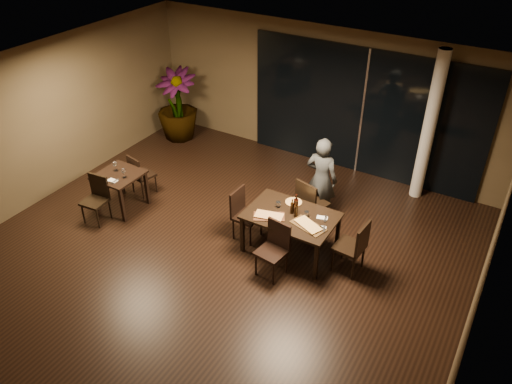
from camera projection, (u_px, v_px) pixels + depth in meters
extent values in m
plane|color=black|center=(216.00, 256.00, 8.57)|extent=(8.00, 8.00, 0.00)
cube|color=#4E4029|center=(321.00, 95.00, 10.64)|extent=(8.00, 0.10, 3.00)
cube|color=#4E4029|center=(37.00, 124.00, 9.46)|extent=(0.10, 8.00, 3.00)
cube|color=#4E4029|center=(488.00, 274.00, 6.01)|extent=(0.10, 8.00, 3.00)
cube|color=silver|center=(207.00, 90.00, 6.90)|extent=(8.00, 8.00, 0.04)
cube|color=black|center=(363.00, 113.00, 10.24)|extent=(5.00, 0.06, 2.70)
cylinder|color=silver|center=(429.00, 128.00, 9.34)|extent=(0.24, 0.24, 3.00)
cube|color=black|center=(291.00, 216.00, 8.31)|extent=(1.50, 1.00, 0.04)
cube|color=black|center=(242.00, 234.00, 8.50)|extent=(0.06, 0.06, 0.71)
cube|color=black|center=(316.00, 262.00, 7.91)|extent=(0.06, 0.06, 0.71)
cube|color=black|center=(268.00, 209.00, 9.13)|extent=(0.06, 0.06, 0.71)
cube|color=black|center=(338.00, 233.00, 8.54)|extent=(0.06, 0.06, 0.71)
cube|color=black|center=(119.00, 175.00, 9.40)|extent=(0.80, 0.80, 0.04)
cube|color=black|center=(96.00, 195.00, 9.51)|extent=(0.06, 0.06, 0.71)
cube|color=black|center=(122.00, 205.00, 9.22)|extent=(0.06, 0.06, 0.71)
cube|color=black|center=(121.00, 179.00, 10.00)|extent=(0.06, 0.06, 0.71)
cube|color=black|center=(147.00, 188.00, 9.71)|extent=(0.06, 0.06, 0.71)
cube|color=black|center=(313.00, 204.00, 9.03)|extent=(0.58, 0.58, 0.05)
cylinder|color=black|center=(327.00, 215.00, 9.16)|extent=(0.04, 0.04, 0.48)
cylinder|color=black|center=(311.00, 206.00, 9.39)|extent=(0.04, 0.04, 0.48)
cylinder|color=black|center=(313.00, 224.00, 8.94)|extent=(0.04, 0.04, 0.48)
cylinder|color=black|center=(297.00, 215.00, 9.17)|extent=(0.04, 0.04, 0.48)
cube|color=black|center=(306.00, 197.00, 8.76)|extent=(0.46, 0.17, 0.53)
cube|color=black|center=(271.00, 252.00, 7.97)|extent=(0.49, 0.49, 0.05)
cylinder|color=black|center=(256.00, 264.00, 8.07)|extent=(0.04, 0.04, 0.45)
cylinder|color=black|center=(273.00, 274.00, 7.88)|extent=(0.04, 0.04, 0.45)
cylinder|color=black|center=(269.00, 253.00, 8.30)|extent=(0.04, 0.04, 0.45)
cylinder|color=black|center=(287.00, 262.00, 8.11)|extent=(0.04, 0.04, 0.45)
cube|color=black|center=(279.00, 234.00, 7.96)|extent=(0.44, 0.10, 0.49)
cube|color=black|center=(247.00, 217.00, 8.77)|extent=(0.45, 0.45, 0.05)
cylinder|color=black|center=(250.00, 235.00, 8.69)|extent=(0.04, 0.04, 0.45)
cylinder|color=black|center=(261.00, 225.00, 8.94)|extent=(0.04, 0.04, 0.45)
cylinder|color=black|center=(233.00, 229.00, 8.85)|extent=(0.04, 0.04, 0.45)
cylinder|color=black|center=(244.00, 218.00, 9.10)|extent=(0.04, 0.04, 0.45)
cube|color=black|center=(238.00, 201.00, 8.72)|extent=(0.05, 0.44, 0.50)
cube|color=black|center=(349.00, 247.00, 8.05)|extent=(0.49, 0.49, 0.05)
cylinder|color=black|center=(343.00, 248.00, 8.40)|extent=(0.04, 0.04, 0.46)
cylinder|color=black|center=(332.00, 260.00, 8.14)|extent=(0.04, 0.04, 0.46)
cylinder|color=black|center=(363.00, 256.00, 8.22)|extent=(0.04, 0.04, 0.46)
cylinder|color=black|center=(353.00, 268.00, 7.97)|extent=(0.04, 0.04, 0.46)
cube|color=black|center=(363.00, 239.00, 7.81)|extent=(0.08, 0.45, 0.51)
cube|color=black|center=(143.00, 175.00, 10.01)|extent=(0.48, 0.48, 0.05)
cylinder|color=black|center=(156.00, 183.00, 10.13)|extent=(0.03, 0.03, 0.41)
cylinder|color=black|center=(146.00, 177.00, 10.32)|extent=(0.03, 0.03, 0.41)
cylinder|color=black|center=(143.00, 190.00, 9.93)|extent=(0.03, 0.03, 0.41)
cylinder|color=black|center=(133.00, 184.00, 10.12)|extent=(0.03, 0.03, 0.41)
cube|color=black|center=(134.00, 168.00, 9.77)|extent=(0.40, 0.12, 0.46)
cube|color=black|center=(95.00, 202.00, 9.19)|extent=(0.46, 0.46, 0.05)
cylinder|color=black|center=(83.00, 214.00, 9.24)|extent=(0.03, 0.03, 0.43)
cylinder|color=black|center=(98.00, 218.00, 9.12)|extent=(0.03, 0.03, 0.43)
cylinder|color=black|center=(96.00, 204.00, 9.50)|extent=(0.03, 0.03, 0.43)
cylinder|color=black|center=(110.00, 209.00, 9.38)|extent=(0.03, 0.03, 0.43)
cube|color=black|center=(99.00, 186.00, 9.20)|extent=(0.42, 0.08, 0.48)
imported|color=#2E3234|center=(321.00, 179.00, 9.10)|extent=(0.57, 0.38, 1.65)
imported|color=#1D4818|center=(177.00, 105.00, 11.82)|extent=(1.11, 1.11, 1.71)
cube|color=#452516|center=(269.00, 216.00, 8.25)|extent=(0.57, 0.47, 0.01)
cube|color=#402B14|center=(308.00, 226.00, 8.03)|extent=(0.63, 0.44, 0.01)
cylinder|color=red|center=(294.00, 202.00, 8.59)|extent=(0.28, 0.28, 0.01)
cylinder|color=white|center=(278.00, 204.00, 8.47)|extent=(0.08, 0.08, 0.10)
cylinder|color=white|center=(307.00, 214.00, 8.24)|extent=(0.08, 0.08, 0.09)
cube|color=white|center=(321.00, 228.00, 7.99)|extent=(0.20, 0.15, 0.01)
cube|color=white|center=(322.00, 218.00, 8.22)|extent=(0.20, 0.14, 0.01)
cube|color=white|center=(113.00, 181.00, 9.18)|extent=(0.18, 0.11, 0.01)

